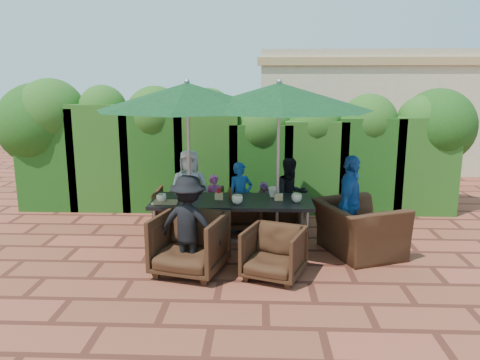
{
  "coord_description": "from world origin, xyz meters",
  "views": [
    {
      "loc": [
        0.47,
        -6.51,
        2.44
      ],
      "look_at": [
        0.18,
        0.4,
        0.96
      ],
      "focal_mm": 35.0,
      "sensor_mm": 36.0,
      "label": 1
    }
  ],
  "objects_px": {
    "umbrella_left": "(187,97)",
    "chair_far_right": "(282,207)",
    "umbrella_right": "(279,97)",
    "chair_far_left": "(179,207)",
    "chair_near_right": "(274,250)",
    "chair_near_left": "(189,241)",
    "dining_table": "(232,205)",
    "chair_far_mid": "(241,207)",
    "chair_end_right": "(359,220)"
  },
  "relations": [
    {
      "from": "umbrella_left",
      "to": "chair_far_right",
      "type": "height_order",
      "value": "umbrella_left"
    },
    {
      "from": "umbrella_right",
      "to": "umbrella_left",
      "type": "bearing_deg",
      "value": 179.04
    },
    {
      "from": "umbrella_left",
      "to": "chair_far_left",
      "type": "relative_size",
      "value": 3.37
    },
    {
      "from": "umbrella_right",
      "to": "chair_near_right",
      "type": "relative_size",
      "value": 3.68
    },
    {
      "from": "umbrella_left",
      "to": "umbrella_right",
      "type": "bearing_deg",
      "value": -0.96
    },
    {
      "from": "chair_far_right",
      "to": "chair_near_left",
      "type": "relative_size",
      "value": 0.83
    },
    {
      "from": "chair_near_left",
      "to": "chair_near_right",
      "type": "xyz_separation_m",
      "value": [
        1.07,
        -0.1,
        -0.08
      ]
    },
    {
      "from": "umbrella_right",
      "to": "chair_near_right",
      "type": "distance_m",
      "value": 2.11
    },
    {
      "from": "umbrella_right",
      "to": "chair_near_right",
      "type": "height_order",
      "value": "umbrella_right"
    },
    {
      "from": "umbrella_left",
      "to": "chair_far_right",
      "type": "relative_size",
      "value": 3.63
    },
    {
      "from": "umbrella_right",
      "to": "chair_far_right",
      "type": "relative_size",
      "value": 3.67
    },
    {
      "from": "dining_table",
      "to": "chair_near_left",
      "type": "relative_size",
      "value": 2.67
    },
    {
      "from": "umbrella_left",
      "to": "chair_far_mid",
      "type": "bearing_deg",
      "value": 52.69
    },
    {
      "from": "dining_table",
      "to": "umbrella_right",
      "type": "bearing_deg",
      "value": 0.9
    },
    {
      "from": "dining_table",
      "to": "chair_far_mid",
      "type": "relative_size",
      "value": 3.07
    },
    {
      "from": "chair_far_mid",
      "to": "chair_far_left",
      "type": "bearing_deg",
      "value": 3.9
    },
    {
      "from": "chair_far_left",
      "to": "chair_far_mid",
      "type": "relative_size",
      "value": 1.02
    },
    {
      "from": "chair_far_mid",
      "to": "chair_far_right",
      "type": "xyz_separation_m",
      "value": [
        0.69,
        0.09,
        -0.02
      ]
    },
    {
      "from": "chair_near_left",
      "to": "chair_end_right",
      "type": "height_order",
      "value": "chair_end_right"
    },
    {
      "from": "chair_far_left",
      "to": "chair_near_left",
      "type": "height_order",
      "value": "chair_near_left"
    },
    {
      "from": "chair_near_right",
      "to": "chair_end_right",
      "type": "distance_m",
      "value": 1.52
    },
    {
      "from": "dining_table",
      "to": "chair_end_right",
      "type": "bearing_deg",
      "value": -2.92
    },
    {
      "from": "umbrella_right",
      "to": "chair_far_left",
      "type": "distance_m",
      "value": 2.58
    },
    {
      "from": "umbrella_right",
      "to": "chair_near_right",
      "type": "xyz_separation_m",
      "value": [
        -0.07,
        -0.99,
        -1.86
      ]
    },
    {
      "from": "chair_near_left",
      "to": "umbrella_right",
      "type": "bearing_deg",
      "value": 52.57
    },
    {
      "from": "dining_table",
      "to": "chair_near_right",
      "type": "relative_size",
      "value": 3.24
    },
    {
      "from": "chair_near_right",
      "to": "chair_far_mid",
      "type": "bearing_deg",
      "value": 124.47
    },
    {
      "from": "chair_near_left",
      "to": "chair_end_right",
      "type": "distance_m",
      "value": 2.43
    },
    {
      "from": "chair_far_mid",
      "to": "chair_far_right",
      "type": "bearing_deg",
      "value": -171.99
    },
    {
      "from": "chair_far_left",
      "to": "chair_far_right",
      "type": "bearing_deg",
      "value": -176.58
    },
    {
      "from": "chair_far_right",
      "to": "chair_near_right",
      "type": "height_order",
      "value": "chair_far_right"
    },
    {
      "from": "umbrella_right",
      "to": "chair_far_mid",
      "type": "xyz_separation_m",
      "value": [
        -0.56,
        0.95,
        -1.84
      ]
    },
    {
      "from": "chair_far_right",
      "to": "chair_near_left",
      "type": "xyz_separation_m",
      "value": [
        -1.27,
        -1.93,
        0.07
      ]
    },
    {
      "from": "chair_far_mid",
      "to": "chair_end_right",
      "type": "height_order",
      "value": "chair_end_right"
    },
    {
      "from": "umbrella_left",
      "to": "chair_far_mid",
      "type": "xyz_separation_m",
      "value": [
        0.71,
        0.93,
        -1.84
      ]
    },
    {
      "from": "chair_far_right",
      "to": "chair_end_right",
      "type": "distance_m",
      "value": 1.54
    },
    {
      "from": "umbrella_right",
      "to": "chair_far_left",
      "type": "xyz_separation_m",
      "value": [
        -1.59,
        0.9,
        -1.83
      ]
    },
    {
      "from": "umbrella_left",
      "to": "umbrella_right",
      "type": "xyz_separation_m",
      "value": [
        1.27,
        -0.02,
        0.0
      ]
    },
    {
      "from": "umbrella_left",
      "to": "chair_far_mid",
      "type": "distance_m",
      "value": 2.18
    },
    {
      "from": "umbrella_left",
      "to": "chair_far_right",
      "type": "distance_m",
      "value": 2.54
    },
    {
      "from": "dining_table",
      "to": "chair_far_right",
      "type": "distance_m",
      "value": 1.35
    },
    {
      "from": "chair_far_mid",
      "to": "chair_far_right",
      "type": "distance_m",
      "value": 0.69
    },
    {
      "from": "chair_far_mid",
      "to": "chair_near_right",
      "type": "bearing_deg",
      "value": 104.89
    },
    {
      "from": "dining_table",
      "to": "chair_near_left",
      "type": "bearing_deg",
      "value": -119.38
    },
    {
      "from": "chair_far_left",
      "to": "chair_far_mid",
      "type": "height_order",
      "value": "chair_far_left"
    },
    {
      "from": "chair_far_right",
      "to": "chair_far_left",
      "type": "bearing_deg",
      "value": 17.79
    },
    {
      "from": "chair_near_right",
      "to": "chair_far_left",
      "type": "bearing_deg",
      "value": 149.08
    },
    {
      "from": "umbrella_right",
      "to": "chair_far_right",
      "type": "height_order",
      "value": "umbrella_right"
    },
    {
      "from": "chair_far_left",
      "to": "chair_near_left",
      "type": "relative_size",
      "value": 0.89
    },
    {
      "from": "umbrella_left",
      "to": "chair_near_right",
      "type": "distance_m",
      "value": 2.43
    }
  ]
}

